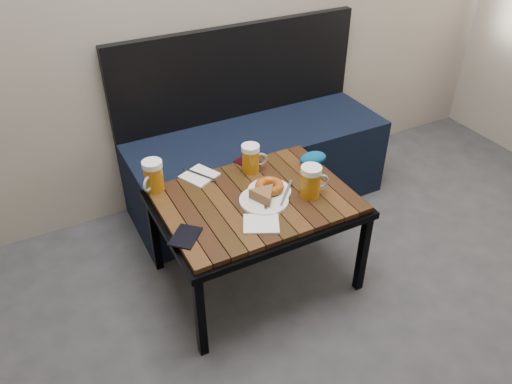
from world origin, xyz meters
name	(u,v)px	position (x,y,z in m)	size (l,w,h in m)	color
bench	(255,158)	(0.23, 1.76, 0.27)	(1.40, 0.50, 0.95)	black
cafe_table	(256,206)	(-0.07, 1.19, 0.43)	(0.84, 0.62, 0.47)	black
beer_mug_left	(153,176)	(-0.43, 1.45, 0.54)	(0.13, 0.12, 0.14)	#B06A0E
beer_mug_centre	(251,158)	(0.01, 1.39, 0.54)	(0.13, 0.10, 0.13)	#B06A0E
beer_mug_right	(311,181)	(0.15, 1.10, 0.54)	(0.13, 0.09, 0.14)	#B06A0E
plate_pie	(264,198)	(-0.05, 1.15, 0.50)	(0.21, 0.21, 0.06)	white
plate_bagel	(269,188)	(0.00, 1.20, 0.49)	(0.22, 0.22, 0.05)	white
napkin_left	(200,176)	(-0.22, 1.45, 0.48)	(0.18, 0.18, 0.01)	white
napkin_right	(261,224)	(-0.13, 1.02, 0.48)	(0.18, 0.17, 0.01)	white
passport_navy	(185,236)	(-0.43, 1.09, 0.48)	(0.09, 0.13, 0.01)	black
passport_burgundy	(248,162)	(0.03, 1.45, 0.47)	(0.09, 0.12, 0.01)	black
knit_pouch	(313,158)	(0.29, 1.31, 0.50)	(0.13, 0.09, 0.06)	navy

